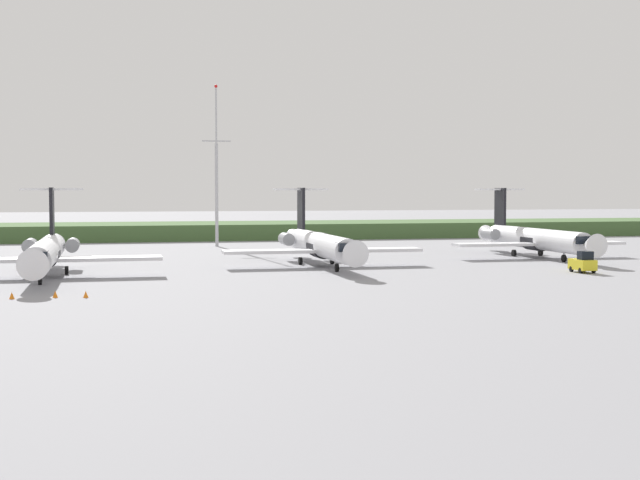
{
  "coord_description": "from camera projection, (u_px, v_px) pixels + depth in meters",
  "views": [
    {
      "loc": [
        -23.23,
        -89.2,
        8.72
      ],
      "look_at": [
        0.0,
        10.71,
        3.0
      ],
      "focal_mm": 50.47,
      "sensor_mm": 36.0,
      "label": 1
    }
  ],
  "objects": [
    {
      "name": "antenna_mast",
      "position": [
        217.0,
        180.0,
        138.54
      ],
      "size": [
        4.4,
        0.5,
        24.87
      ],
      "color": "#B2B2B7",
      "rests_on": "ground"
    },
    {
      "name": "safety_cone_front_marker",
      "position": [
        12.0,
        296.0,
        71.84
      ],
      "size": [
        0.44,
        0.44,
        0.55
      ],
      "primitive_type": "cone",
      "color": "orange",
      "rests_on": "ground"
    },
    {
      "name": "grass_berm",
      "position": [
        243.0,
        230.0,
        163.32
      ],
      "size": [
        320.0,
        20.0,
        2.78
      ],
      "primitive_type": "cube",
      "color": "#426033",
      "rests_on": "ground"
    },
    {
      "name": "ground_plane",
      "position": [
        288.0,
        254.0,
        121.66
      ],
      "size": [
        500.0,
        500.0,
        0.0
      ],
      "primitive_type": "plane",
      "color": "gray"
    },
    {
      "name": "regional_jet_third",
      "position": [
        534.0,
        238.0,
        116.36
      ],
      "size": [
        22.81,
        31.0,
        9.0
      ],
      "color": "white",
      "rests_on": "ground"
    },
    {
      "name": "safety_cone_mid_marker",
      "position": [
        55.0,
        294.0,
        72.78
      ],
      "size": [
        0.44,
        0.44,
        0.55
      ],
      "primitive_type": "cone",
      "color": "orange",
      "rests_on": "ground"
    },
    {
      "name": "regional_jet_nearest",
      "position": [
        46.0,
        252.0,
        90.23
      ],
      "size": [
        22.81,
        31.0,
        9.0
      ],
      "color": "white",
      "rests_on": "ground"
    },
    {
      "name": "regional_jet_second",
      "position": [
        320.0,
        244.0,
        103.28
      ],
      "size": [
        22.81,
        31.0,
        9.0
      ],
      "color": "white",
      "rests_on": "ground"
    },
    {
      "name": "baggage_tug",
      "position": [
        583.0,
        263.0,
        94.77
      ],
      "size": [
        1.72,
        3.2,
        2.3
      ],
      "color": "yellow",
      "rests_on": "ground"
    },
    {
      "name": "safety_cone_rear_marker",
      "position": [
        86.0,
        294.0,
        72.72
      ],
      "size": [
        0.44,
        0.44,
        0.55
      ],
      "primitive_type": "cone",
      "color": "orange",
      "rests_on": "ground"
    }
  ]
}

